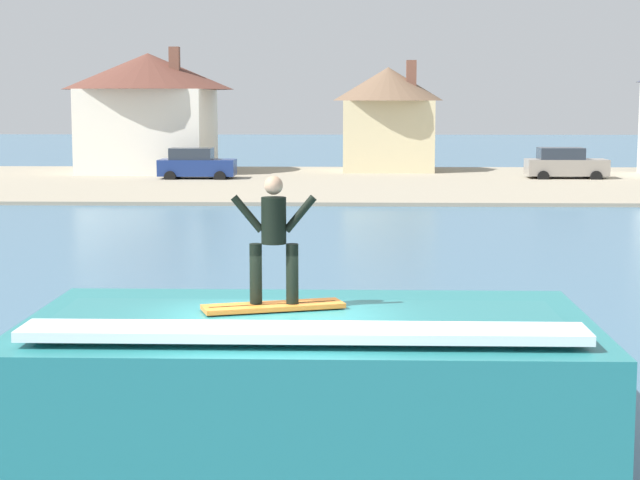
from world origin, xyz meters
TOP-DOWN VIEW (x-y plane):
  - ground_plane at (0.00, 0.00)m, footprint 260.00×260.00m
  - wave_crest at (0.39, 1.00)m, footprint 7.43×4.47m
  - surfboard at (-0.04, 0.72)m, footprint 1.87×1.01m
  - surfer at (-0.03, 0.75)m, footprint 1.09×0.32m
  - shoreline_bank at (0.00, 45.28)m, footprint 120.00×24.89m
  - car_near_shore at (-7.81, 46.88)m, footprint 4.21×2.21m
  - car_far_shore at (12.70, 47.76)m, footprint 4.43×2.27m
  - house_with_chimney at (-11.52, 52.92)m, footprint 10.38×10.38m
  - house_small_cottage at (3.02, 53.80)m, footprint 6.74×6.74m

SIDE VIEW (x-z plane):
  - ground_plane at x=0.00m, z-range 0.00..0.00m
  - shoreline_bank at x=0.00m, z-range 0.00..0.16m
  - wave_crest at x=0.39m, z-range -0.05..1.76m
  - car_near_shore at x=-7.81m, z-range 0.02..1.88m
  - car_far_shore at x=12.70m, z-range 0.02..1.88m
  - surfboard at x=-0.04m, z-range 1.82..1.88m
  - surfer at x=-0.03m, z-range 1.97..3.61m
  - house_small_cottage at x=3.02m, z-range 0.22..7.08m
  - house_with_chimney at x=-11.52m, z-range 0.32..7.93m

